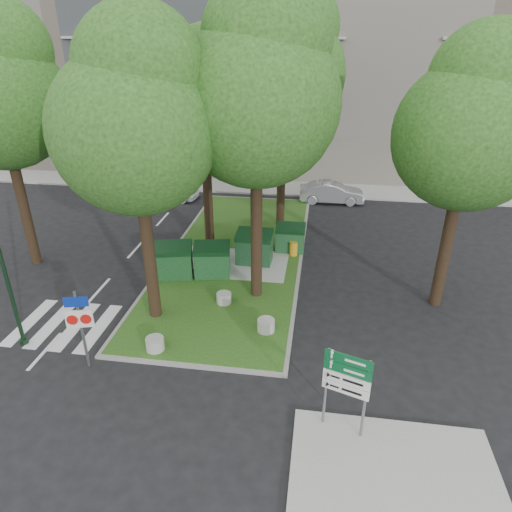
% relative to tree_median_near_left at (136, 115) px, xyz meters
% --- Properties ---
extents(ground, '(120.00, 120.00, 0.00)m').
position_rel_tree_median_near_left_xyz_m(ground, '(1.41, -2.56, -7.32)').
color(ground, black).
rests_on(ground, ground).
extents(median_island, '(6.00, 16.00, 0.12)m').
position_rel_tree_median_near_left_xyz_m(median_island, '(1.91, 5.44, -7.26)').
color(median_island, '#1C4915').
rests_on(median_island, ground).
extents(median_kerb, '(6.30, 16.30, 0.10)m').
position_rel_tree_median_near_left_xyz_m(median_kerb, '(1.91, 5.44, -7.27)').
color(median_kerb, gray).
rests_on(median_kerb, ground).
extents(sidewalk_corner, '(5.00, 4.00, 0.12)m').
position_rel_tree_median_near_left_xyz_m(sidewalk_corner, '(7.91, -6.06, -7.26)').
color(sidewalk_corner, '#999993').
rests_on(sidewalk_corner, ground).
extents(building_sidewalk, '(42.00, 3.00, 0.12)m').
position_rel_tree_median_near_left_xyz_m(building_sidewalk, '(1.41, 15.94, -7.26)').
color(building_sidewalk, '#999993').
rests_on(building_sidewalk, ground).
extents(zebra_crossing, '(5.00, 3.00, 0.01)m').
position_rel_tree_median_near_left_xyz_m(zebra_crossing, '(-2.34, -1.06, -7.31)').
color(zebra_crossing, silver).
rests_on(zebra_crossing, ground).
extents(apartment_building, '(41.00, 12.00, 16.00)m').
position_rel_tree_median_near_left_xyz_m(apartment_building, '(1.41, 23.44, 0.68)').
color(apartment_building, '#C1B290').
rests_on(apartment_building, ground).
extents(tree_median_near_left, '(5.20, 5.20, 10.53)m').
position_rel_tree_median_near_left_xyz_m(tree_median_near_left, '(0.00, 0.00, 0.00)').
color(tree_median_near_left, black).
rests_on(tree_median_near_left, ground).
extents(tree_median_near_right, '(5.60, 5.60, 11.46)m').
position_rel_tree_median_near_left_xyz_m(tree_median_near_right, '(3.50, 2.00, 0.67)').
color(tree_median_near_right, black).
rests_on(tree_median_near_right, ground).
extents(tree_median_mid, '(4.80, 4.80, 9.99)m').
position_rel_tree_median_near_left_xyz_m(tree_median_mid, '(0.50, 6.50, -0.34)').
color(tree_median_mid, black).
rests_on(tree_median_mid, ground).
extents(tree_median_far, '(5.80, 5.80, 11.93)m').
position_rel_tree_median_near_left_xyz_m(tree_median_far, '(3.70, 9.50, 1.00)').
color(tree_median_far, black).
rests_on(tree_median_far, ground).
extents(tree_street_right, '(5.00, 5.00, 10.06)m').
position_rel_tree_median_near_left_xyz_m(tree_street_right, '(10.50, 2.50, -0.33)').
color(tree_street_right, black).
rests_on(tree_street_right, ground).
extents(dumpster_a, '(1.80, 1.45, 1.48)m').
position_rel_tree_median_near_left_xyz_m(dumpster_a, '(-0.30, 2.95, -6.49)').
color(dumpster_a, '#103D18').
rests_on(dumpster_a, median_island).
extents(dumpster_b, '(1.71, 1.33, 1.43)m').
position_rel_tree_median_near_left_xyz_m(dumpster_b, '(1.30, 3.28, -6.51)').
color(dumpster_b, '#13411C').
rests_on(dumpster_b, median_island).
extents(dumpster_c, '(1.64, 1.17, 1.50)m').
position_rel_tree_median_near_left_xyz_m(dumpster_c, '(2.90, 4.74, -6.48)').
color(dumpster_c, '#10361A').
rests_on(dumpster_c, median_island).
extents(dumpster_d, '(1.39, 0.98, 1.29)m').
position_rel_tree_median_near_left_xyz_m(dumpster_d, '(4.41, 6.23, -6.58)').
color(dumpster_d, '#164821').
rests_on(dumpster_d, median_island).
extents(bollard_left, '(0.61, 0.61, 0.43)m').
position_rel_tree_median_near_left_xyz_m(bollard_left, '(0.61, -2.06, -6.98)').
color(bollard_left, '#A1A09C').
rests_on(bollard_left, median_island).
extents(bollard_right, '(0.62, 0.62, 0.44)m').
position_rel_tree_median_near_left_xyz_m(bollard_right, '(4.11, -0.47, -6.98)').
color(bollard_right, '#AEAEA9').
rests_on(bollard_right, median_island).
extents(bollard_mid, '(0.57, 0.57, 0.41)m').
position_rel_tree_median_near_left_xyz_m(bollard_mid, '(2.26, 1.11, -6.99)').
color(bollard_mid, '#A8A9A3').
rests_on(bollard_mid, median_island).
extents(litter_bin, '(0.38, 0.38, 0.66)m').
position_rel_tree_median_near_left_xyz_m(litter_bin, '(4.61, 5.69, -6.87)').
color(litter_bin, orange).
rests_on(litter_bin, median_island).
extents(street_lamp, '(0.42, 0.42, 5.21)m').
position_rel_tree_median_near_left_xyz_m(street_lamp, '(-4.02, -2.27, -4.04)').
color(street_lamp, black).
rests_on(street_lamp, ground).
extents(traffic_sign_pole, '(0.81, 0.25, 2.75)m').
position_rel_tree_median_near_left_xyz_m(traffic_sign_pole, '(-1.27, -3.04, -5.55)').
color(traffic_sign_pole, slate).
rests_on(traffic_sign_pole, ground).
extents(directional_sign, '(1.17, 0.43, 2.45)m').
position_rel_tree_median_near_left_xyz_m(directional_sign, '(6.66, -4.56, -5.57)').
color(directional_sign, slate).
rests_on(directional_sign, sidewalk_corner).
extents(car_white, '(4.49, 2.12, 1.49)m').
position_rel_tree_median_near_left_xyz_m(car_white, '(-4.08, 12.94, -6.57)').
color(car_white, white).
rests_on(car_white, ground).
extents(car_silver, '(3.96, 1.52, 1.29)m').
position_rel_tree_median_near_left_xyz_m(car_silver, '(6.37, 13.69, -6.67)').
color(car_silver, gray).
rests_on(car_silver, ground).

